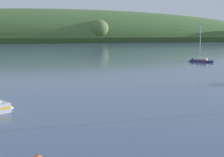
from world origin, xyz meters
name	(u,v)px	position (x,y,z in m)	size (l,w,h in m)	color
far_shoreline_hill	(47,41)	(16.60, 241.08, 0.17)	(486.43, 110.30, 47.86)	#314A21
sailboat_far_left	(199,61)	(37.66, 61.17, 0.10)	(6.19, 5.97, 9.91)	navy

